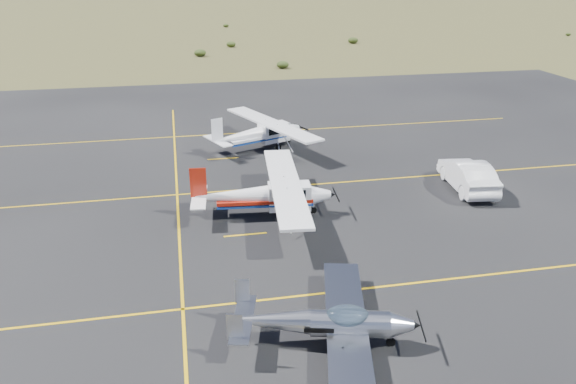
{
  "coord_description": "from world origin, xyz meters",
  "views": [
    {
      "loc": [
        -5.66,
        -15.63,
        11.73
      ],
      "look_at": [
        -0.8,
        8.41,
        1.6
      ],
      "focal_mm": 35.0,
      "sensor_mm": 36.0,
      "label": 1
    }
  ],
  "objects_px": {
    "aircraft_plain": "(259,133)",
    "sedan": "(468,175)",
    "aircraft_cessna": "(265,194)",
    "aircraft_low_wing": "(328,323)"
  },
  "relations": [
    {
      "from": "aircraft_plain",
      "to": "sedan",
      "type": "distance_m",
      "value": 13.85
    },
    {
      "from": "aircraft_plain",
      "to": "aircraft_cessna",
      "type": "bearing_deg",
      "value": -119.73
    },
    {
      "from": "sedan",
      "to": "aircraft_plain",
      "type": "bearing_deg",
      "value": -36.06
    },
    {
      "from": "aircraft_low_wing",
      "to": "sedan",
      "type": "xyz_separation_m",
      "value": [
        11.13,
        11.69,
        -0.02
      ]
    },
    {
      "from": "aircraft_cessna",
      "to": "sedan",
      "type": "height_order",
      "value": "aircraft_cessna"
    },
    {
      "from": "aircraft_plain",
      "to": "sedan",
      "type": "bearing_deg",
      "value": -65.27
    },
    {
      "from": "aircraft_low_wing",
      "to": "aircraft_cessna",
      "type": "xyz_separation_m",
      "value": [
        -0.39,
        10.43,
        0.3
      ]
    },
    {
      "from": "aircraft_cessna",
      "to": "sedan",
      "type": "bearing_deg",
      "value": 11.87
    },
    {
      "from": "aircraft_cessna",
      "to": "aircraft_plain",
      "type": "xyz_separation_m",
      "value": [
        1.35,
        10.66,
        -0.03
      ]
    },
    {
      "from": "aircraft_plain",
      "to": "aircraft_low_wing",
      "type": "bearing_deg",
      "value": -115.12
    }
  ]
}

